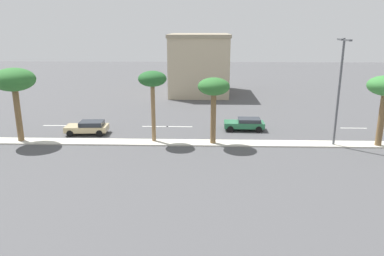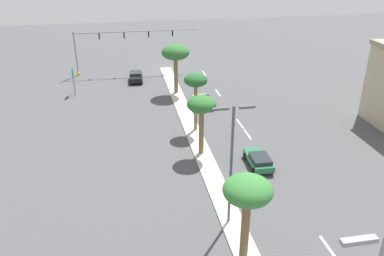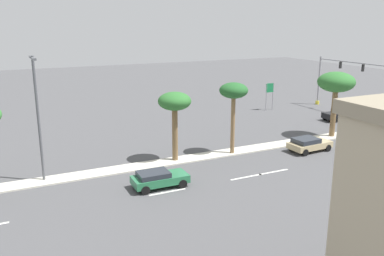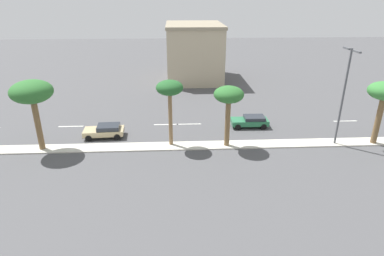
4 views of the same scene
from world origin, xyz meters
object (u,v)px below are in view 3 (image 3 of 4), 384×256
at_px(palm_tree_leading, 175,104).
at_px(sedan_tan_center, 309,144).
at_px(sedan_black_front, 339,114).
at_px(palm_tree_center, 234,93).
at_px(directional_road_sign, 270,91).
at_px(street_lamp_trailing, 37,109).
at_px(sedan_green_near, 159,178).
at_px(palm_tree_near, 336,83).
at_px(traffic_signal_gantry, 349,76).

relative_size(palm_tree_leading, sedan_tan_center, 1.43).
xyz_separation_m(sedan_tan_center, sedan_black_front, (7.98, -11.77, 0.03)).
distance_m(palm_tree_center, palm_tree_leading, 5.52).
bearing_deg(directional_road_sign, sedan_black_front, -154.27).
height_order(street_lamp_trailing, sedan_green_near, street_lamp_trailing).
bearing_deg(sedan_black_front, palm_tree_near, 129.96).
relative_size(palm_tree_center, sedan_black_front, 1.65).
height_order(traffic_signal_gantry, sedan_green_near, traffic_signal_gantry).
bearing_deg(traffic_signal_gantry, street_lamp_trailing, 101.88).
bearing_deg(sedan_black_front, sedan_green_near, 109.82).
bearing_deg(sedan_black_front, palm_tree_center, 106.73).
bearing_deg(palm_tree_near, directional_road_sign, -8.62).
height_order(palm_tree_center, sedan_tan_center, palm_tree_center).
height_order(palm_tree_center, palm_tree_leading, palm_tree_center).
distance_m(palm_tree_leading, sedan_tan_center, 13.41).
distance_m(directional_road_sign, sedan_tan_center, 18.38).
distance_m(traffic_signal_gantry, sedan_tan_center, 20.31).
bearing_deg(sedan_tan_center, palm_tree_leading, 76.91).
distance_m(street_lamp_trailing, sedan_green_near, 10.20).
xyz_separation_m(palm_tree_center, palm_tree_leading, (0.50, 5.47, -0.58)).
bearing_deg(palm_tree_leading, palm_tree_near, -90.47).
distance_m(palm_tree_leading, sedan_black_front, 25.04).
distance_m(traffic_signal_gantry, palm_tree_center, 24.92).
height_order(sedan_green_near, sedan_black_front, sedan_black_front).
distance_m(palm_tree_leading, sedan_green_near, 7.35).
distance_m(directional_road_sign, sedan_green_near, 29.92).
bearing_deg(sedan_black_front, palm_tree_leading, 101.96).
xyz_separation_m(traffic_signal_gantry, sedan_black_front, (-3.35, 4.58, -4.09)).
height_order(directional_road_sign, sedan_tan_center, directional_road_sign).
distance_m(traffic_signal_gantry, palm_tree_near, 13.87).
distance_m(palm_tree_center, sedan_tan_center, 8.80).
height_order(traffic_signal_gantry, street_lamp_trailing, street_lamp_trailing).
bearing_deg(palm_tree_center, sedan_tan_center, -109.01).
height_order(traffic_signal_gantry, palm_tree_center, traffic_signal_gantry).
height_order(palm_tree_near, sedan_tan_center, palm_tree_near).
relative_size(palm_tree_near, palm_tree_leading, 1.13).
bearing_deg(palm_tree_center, sedan_black_front, -73.27).
distance_m(directional_road_sign, street_lamp_trailing, 33.82).
xyz_separation_m(palm_tree_leading, sedan_tan_center, (-2.87, -12.36, -4.36)).
xyz_separation_m(palm_tree_leading, street_lamp_trailing, (0.14, 10.84, 0.55)).
bearing_deg(sedan_tan_center, sedan_black_front, -55.86).
relative_size(directional_road_sign, palm_tree_leading, 0.61).
height_order(palm_tree_leading, sedan_tan_center, palm_tree_leading).
xyz_separation_m(palm_tree_near, sedan_green_near, (-4.67, 21.28, -4.96)).
bearing_deg(street_lamp_trailing, sedan_black_front, -81.91).
relative_size(palm_tree_center, street_lamp_trailing, 0.69).
relative_size(palm_tree_near, sedan_tan_center, 1.61).
xyz_separation_m(palm_tree_center, sedan_green_near, (-4.32, 8.89, -4.96)).
height_order(directional_road_sign, palm_tree_leading, palm_tree_leading).
bearing_deg(palm_tree_leading, sedan_tan_center, -103.09).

